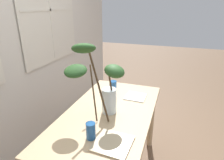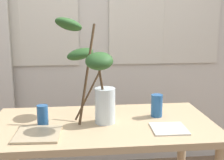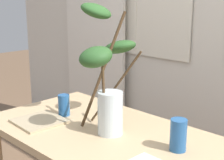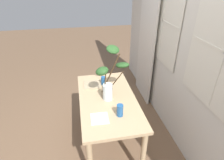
% 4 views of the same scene
% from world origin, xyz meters
% --- Properties ---
extents(back_wall_with_windows, '(4.70, 0.14, 2.83)m').
position_xyz_m(back_wall_with_windows, '(-0.00, 1.04, 1.42)').
color(back_wall_with_windows, beige).
rests_on(back_wall_with_windows, ground).
extents(curtain_sheer_side, '(0.74, 0.03, 2.46)m').
position_xyz_m(curtain_sheer_side, '(-1.10, 0.91, 1.23)').
color(curtain_sheer_side, silver).
rests_on(curtain_sheer_side, ground).
extents(dining_table, '(1.39, 0.74, 0.77)m').
position_xyz_m(dining_table, '(0.00, 0.00, 0.66)').
color(dining_table, tan).
rests_on(dining_table, ground).
extents(vase_with_branches, '(0.41, 0.53, 0.68)m').
position_xyz_m(vase_with_branches, '(-0.06, 0.05, 1.08)').
color(vase_with_branches, silver).
rests_on(vase_with_branches, dining_table).
extents(drinking_glass_blue_left, '(0.07, 0.07, 0.12)m').
position_xyz_m(drinking_glass_blue_left, '(-0.37, -0.00, 0.83)').
color(drinking_glass_blue_left, '#235693').
rests_on(drinking_glass_blue_left, dining_table).
extents(drinking_glass_blue_right, '(0.08, 0.08, 0.15)m').
position_xyz_m(drinking_glass_blue_right, '(0.37, 0.08, 0.84)').
color(drinking_glass_blue_right, '#235693').
rests_on(drinking_glass_blue_right, dining_table).
extents(plate_square_left, '(0.26, 0.26, 0.01)m').
position_xyz_m(plate_square_left, '(-0.38, -0.17, 0.77)').
color(plate_square_left, tan).
rests_on(plate_square_left, dining_table).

